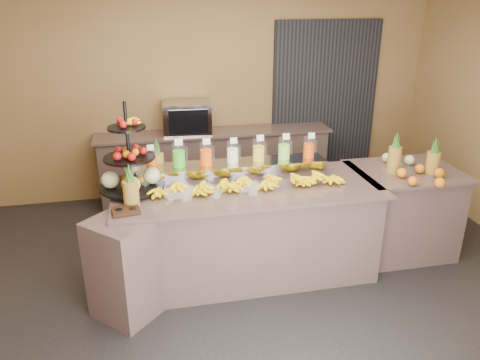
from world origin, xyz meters
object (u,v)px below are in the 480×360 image
object	(u,v)px
pitcher_tray	(233,170)
banana_heap	(248,180)
condiment_caddy	(126,211)
fruit_stand	(135,169)
right_fruit_pile	(417,169)
oven_warmer	(187,118)

from	to	relation	value
pitcher_tray	banana_heap	distance (m)	0.31
condiment_caddy	banana_heap	bearing A→B (deg)	15.76
fruit_stand	condiment_caddy	bearing A→B (deg)	-94.34
banana_heap	fruit_stand	world-z (taller)	fruit_stand
banana_heap	pitcher_tray	bearing A→B (deg)	106.40
fruit_stand	condiment_caddy	xyz separation A→B (m)	(-0.09, -0.46, -0.20)
right_fruit_pile	oven_warmer	bearing A→B (deg)	135.12
banana_heap	fruit_stand	size ratio (longest dim) A/B	2.24
pitcher_tray	condiment_caddy	world-z (taller)	pitcher_tray
right_fruit_pile	oven_warmer	distance (m)	2.89
pitcher_tray	right_fruit_pile	distance (m)	1.82
fruit_stand	oven_warmer	world-z (taller)	fruit_stand
fruit_stand	condiment_caddy	size ratio (longest dim) A/B	3.71
right_fruit_pile	oven_warmer	world-z (taller)	oven_warmer
oven_warmer	pitcher_tray	bearing A→B (deg)	-77.97
banana_heap	oven_warmer	bearing A→B (deg)	100.35
banana_heap	right_fruit_pile	world-z (taller)	right_fruit_pile
pitcher_tray	banana_heap	size ratio (longest dim) A/B	0.99
pitcher_tray	right_fruit_pile	world-z (taller)	right_fruit_pile
fruit_stand	condiment_caddy	distance (m)	0.51
banana_heap	condiment_caddy	size ratio (longest dim) A/B	8.31
oven_warmer	right_fruit_pile	bearing A→B (deg)	-42.09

